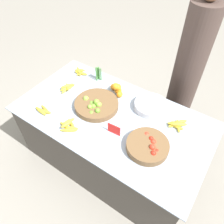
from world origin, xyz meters
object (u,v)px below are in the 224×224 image
Objects in this scene: tomato_basket at (148,146)px; vendor_person at (187,75)px; metal_bowl at (151,106)px; lime_bowl at (96,105)px; price_sign at (114,129)px.

tomato_basket is 0.20× the size of vendor_person.
tomato_basket reaches higher than metal_bowl.
tomato_basket is at bearing -13.01° from lime_bowl.
lime_bowl reaches higher than metal_bowl.
metal_bowl is (-0.20, 0.43, -0.00)m from tomato_basket.
vendor_person is (0.56, 0.89, 0.05)m from lime_bowl.
vendor_person is (0.24, 1.06, 0.03)m from price_sign.
lime_bowl is 0.25× the size of vendor_person.
tomato_basket is 0.32m from price_sign.
tomato_basket is (0.64, -0.15, 0.00)m from lime_bowl.
price_sign is 1.08m from vendor_person.
vendor_person reaches higher than tomato_basket.
tomato_basket is at bearing -0.09° from price_sign.
metal_bowl is at bearing 32.73° from lime_bowl.
metal_bowl is 0.47m from price_sign.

